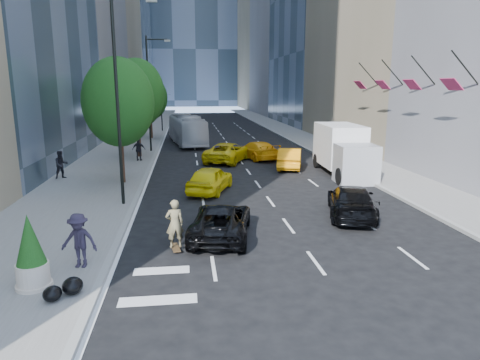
{
  "coord_description": "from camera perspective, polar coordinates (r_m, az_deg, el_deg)",
  "views": [
    {
      "loc": [
        -3.28,
        -17.23,
        5.91
      ],
      "look_at": [
        -0.84,
        2.17,
        1.6
      ],
      "focal_mm": 32.0,
      "sensor_mm": 36.0,
      "label": 1
    }
  ],
  "objects": [
    {
      "name": "tower_right_far",
      "position": [
        119.51,
        5.52,
        21.57
      ],
      "size": [
        20.0,
        24.0,
        50.0
      ],
      "primitive_type": "cube",
      "color": "#776E52",
      "rests_on": "ground"
    },
    {
      "name": "box_truck",
      "position": [
        29.71,
        13.63,
        3.91
      ],
      "size": [
        2.85,
        7.06,
        3.32
      ],
      "rotation": [
        0.0,
        0.0,
        -0.05
      ],
      "color": "silver",
      "rests_on": "ground"
    },
    {
      "name": "garbage_bags",
      "position": [
        13.23,
        -22.35,
        -13.27
      ],
      "size": [
        0.99,
        0.95,
        0.49
      ],
      "color": "black",
      "rests_on": "sidewalk_left"
    },
    {
      "name": "pedestrian_c",
      "position": [
        14.81,
        -20.67,
        -7.55
      ],
      "size": [
        1.27,
        0.88,
        1.8
      ],
      "primitive_type": "imported",
      "rotation": [
        0.0,
        0.0,
        -0.19
      ],
      "color": "#272030",
      "rests_on": "sidewalk_left"
    },
    {
      "name": "taxi_b",
      "position": [
        31.53,
        6.66,
        2.93
      ],
      "size": [
        2.81,
        4.85,
        1.51
      ],
      "primitive_type": "imported",
      "rotation": [
        0.0,
        0.0,
        2.86
      ],
      "color": "orange",
      "rests_on": "ground"
    },
    {
      "name": "city_bus",
      "position": [
        44.9,
        -7.09,
        6.67
      ],
      "size": [
        4.03,
        10.9,
        2.97
      ],
      "primitive_type": "imported",
      "rotation": [
        0.0,
        0.0,
        0.15
      ],
      "color": "silver",
      "rests_on": "ground"
    },
    {
      "name": "pedestrian_b",
      "position": [
        34.57,
        -13.33,
        3.98
      ],
      "size": [
        1.08,
        0.57,
        1.76
      ],
      "primitive_type": "imported",
      "rotation": [
        0.0,
        0.0,
        3.0
      ],
      "color": "black",
      "rests_on": "sidewalk_left"
    },
    {
      "name": "lamp_near",
      "position": [
        21.45,
        -15.66,
        11.72
      ],
      "size": [
        2.13,
        0.22,
        10.0
      ],
      "color": "black",
      "rests_on": "sidewalk_left"
    },
    {
      "name": "taxi_a",
      "position": [
        24.32,
        -3.99,
        0.14
      ],
      "size": [
        3.18,
        4.72,
        1.49
      ],
      "primitive_type": "imported",
      "rotation": [
        0.0,
        0.0,
        2.78
      ],
      "color": "yellow",
      "rests_on": "ground"
    },
    {
      "name": "tree_mid",
      "position": [
        36.45,
        -13.61,
        11.15
      ],
      "size": [
        4.5,
        4.5,
        7.99
      ],
      "color": "#311C13",
      "rests_on": "sidewalk_left"
    },
    {
      "name": "skateboarder",
      "position": [
        15.8,
        -8.69,
        -6.2
      ],
      "size": [
        0.72,
        0.53,
        1.8
      ],
      "primitive_type": "imported",
      "rotation": [
        0.0,
        0.0,
        3.31
      ],
      "color": "brown",
      "rests_on": "ground"
    },
    {
      "name": "taxi_c",
      "position": [
        34.02,
        -1.67,
        3.73
      ],
      "size": [
        4.57,
        6.08,
        1.54
      ],
      "primitive_type": "imported",
      "rotation": [
        0.0,
        0.0,
        2.72
      ],
      "color": "#D6B90B",
      "rests_on": "ground"
    },
    {
      "name": "pedestrian_a",
      "position": [
        29.37,
        -22.72,
        1.91
      ],
      "size": [
        1.08,
        1.01,
        1.78
      ],
      "primitive_type": "imported",
      "rotation": [
        0.0,
        0.0,
        0.52
      ],
      "color": "black",
      "rests_on": "sidewalk_left"
    },
    {
      "name": "traffic_signal",
      "position": [
        57.34,
        -10.47,
        10.55
      ],
      "size": [
        2.48,
        0.53,
        5.2
      ],
      "color": "black",
      "rests_on": "sidewalk_left"
    },
    {
      "name": "black_sedan_lincoln",
      "position": [
        17.11,
        -2.55,
        -5.46
      ],
      "size": [
        3.03,
        5.07,
        1.32
      ],
      "primitive_type": "imported",
      "rotation": [
        0.0,
        0.0,
        2.96
      ],
      "color": "black",
      "rests_on": "ground"
    },
    {
      "name": "tree_far",
      "position": [
        49.4,
        -11.93,
        10.67
      ],
      "size": [
        3.9,
        3.9,
        6.92
      ],
      "color": "#311C13",
      "rests_on": "sidewalk_left"
    },
    {
      "name": "black_sedan_mercedes",
      "position": [
        20.38,
        14.64,
        -2.73
      ],
      "size": [
        3.35,
        5.36,
        1.45
      ],
      "primitive_type": "imported",
      "rotation": [
        0.0,
        0.0,
        2.86
      ],
      "color": "black",
      "rests_on": "ground"
    },
    {
      "name": "sidewalk_left",
      "position": [
        47.93,
        -14.03,
        5.07
      ],
      "size": [
        6.0,
        120.0,
        0.15
      ],
      "primitive_type": "cube",
      "color": "slate",
      "rests_on": "ground"
    },
    {
      "name": "facade_flags",
      "position": [
        30.58,
        20.38,
        12.19
      ],
      "size": [
        1.85,
        13.3,
        2.05
      ],
      "color": "black",
      "rests_on": "ground"
    },
    {
      "name": "sidewalk_right",
      "position": [
        49.41,
        8.51,
        5.51
      ],
      "size": [
        4.0,
        120.0,
        0.15
      ],
      "primitive_type": "cube",
      "color": "slate",
      "rests_on": "ground"
    },
    {
      "name": "ground",
      "position": [
        18.51,
        3.44,
        -6.22
      ],
      "size": [
        160.0,
        160.0,
        0.0
      ],
      "primitive_type": "plane",
      "color": "black",
      "rests_on": "ground"
    },
    {
      "name": "taxi_d",
      "position": [
        35.41,
        2.24,
        4.0
      ],
      "size": [
        3.45,
        5.38,
        1.45
      ],
      "primitive_type": "imported",
      "rotation": [
        0.0,
        0.0,
        3.45
      ],
      "color": "#FFAB0D",
      "rests_on": "ground"
    },
    {
      "name": "planter_shrub",
      "position": [
        13.87,
        -26.13,
        -8.74
      ],
      "size": [
        0.92,
        0.92,
        2.21
      ],
      "color": "beige",
      "rests_on": "sidewalk_left"
    },
    {
      "name": "tree_near",
      "position": [
        26.54,
        -15.91,
        9.93
      ],
      "size": [
        4.2,
        4.2,
        7.46
      ],
      "color": "#311C13",
      "rests_on": "sidewalk_left"
    },
    {
      "name": "lamp_far",
      "position": [
        39.35,
        -11.87,
        12.03
      ],
      "size": [
        2.13,
        0.22,
        10.0
      ],
      "color": "black",
      "rests_on": "sidewalk_left"
    }
  ]
}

